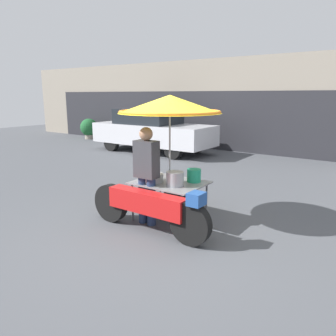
% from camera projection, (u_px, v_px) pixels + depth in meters
% --- Properties ---
extents(ground_plane, '(36.00, 36.00, 0.00)m').
position_uv_depth(ground_plane, '(155.00, 236.00, 4.94)').
color(ground_plane, '#4C4F54').
extents(shopfront_building, '(28.00, 2.06, 3.42)m').
position_uv_depth(shopfront_building, '(306.00, 106.00, 11.55)').
color(shopfront_building, gray).
rests_on(shopfront_building, ground).
extents(vendor_motorcycle_cart, '(2.19, 1.65, 2.09)m').
position_uv_depth(vendor_motorcycle_cart, '(166.00, 132.00, 5.18)').
color(vendor_motorcycle_cart, black).
rests_on(vendor_motorcycle_cart, ground).
extents(vendor_person, '(0.38, 0.22, 1.60)m').
position_uv_depth(vendor_person, '(147.00, 171.00, 5.24)').
color(vendor_person, navy).
rests_on(vendor_person, ground).
extents(parked_car, '(4.58, 1.76, 1.58)m').
position_uv_depth(parked_car, '(152.00, 130.00, 12.10)').
color(parked_car, black).
rests_on(parked_car, ground).
extents(potted_plant, '(0.83, 0.83, 0.97)m').
position_uv_depth(potted_plant, '(89.00, 128.00, 15.72)').
color(potted_plant, gray).
rests_on(potted_plant, ground).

